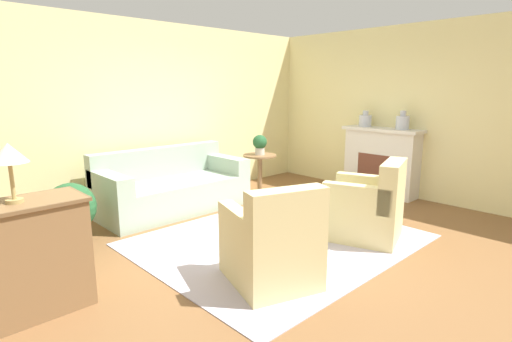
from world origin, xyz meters
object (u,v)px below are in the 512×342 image
Objects in this scene: ottoman_table at (282,218)px; table_lamp at (9,156)px; couch at (172,188)px; armchair_left at (273,246)px; dresser at (22,258)px; vase_mantel_near at (365,120)px; potted_plant_on_side_table at (260,144)px; potted_plant_floor at (71,208)px; vase_mantel_far at (403,122)px; armchair_right at (368,209)px; side_table at (260,167)px.

table_lamp is (-2.67, 0.34, 1.03)m from ottoman_table.
couch is 2.13× the size of armchair_left.
dresser is 3.60× the size of vase_mantel_near.
ottoman_table is at bearing -126.80° from potted_plant_on_side_table.
dresser is (-1.80, 1.02, 0.11)m from armchair_left.
potted_plant_floor is (-3.08, 0.04, -0.48)m from potted_plant_on_side_table.
potted_plant_on_side_table is (-1.53, 1.72, -0.38)m from vase_mantel_far.
dresser is 3.27× the size of vase_mantel_far.
potted_plant_floor is at bearing 58.50° from dresser.
table_lamp is (-5.45, -0.29, 0.06)m from vase_mantel_near.
dresser is at bearing -121.50° from potted_plant_floor.
vase_mantel_far is (5.45, -0.38, 0.78)m from dresser.
couch is 3.06m from table_lamp.
dresser is at bearing 150.59° from armchair_left.
potted_plant_floor is at bearing 166.79° from vase_mantel_near.
armchair_left is at bearing -131.97° from potted_plant_on_side_table.
armchair_left is 3.97m from vase_mantel_near.
armchair_right is 3.37× the size of vase_mantel_far.
armchair_right is 2.45m from potted_plant_on_side_table.
side_table is 2.54× the size of vase_mantel_near.
armchair_left is at bearing -131.97° from side_table.
potted_plant_on_side_table reaches higher than armchair_left.
armchair_left reaches higher than ottoman_table.
potted_plant_floor is (-0.96, 2.39, 0.03)m from armchair_left.
potted_plant_floor is (-3.08, 0.04, -0.07)m from side_table.
armchair_left is 1.65m from armchair_right.
potted_plant_on_side_table is (0.46, 2.36, 0.51)m from armchair_right.
couch is 2.00m from ottoman_table.
armchair_left is 3.80m from vase_mantel_far.
armchair_right is 3.05× the size of potted_plant_on_side_table.
couch is 6.52× the size of potted_plant_on_side_table.
vase_mantel_near is 1.88m from potted_plant_on_side_table.
vase_mantel_near is 0.39× the size of potted_plant_floor.
couch reaches higher than potted_plant_floor.
vase_mantel_near is at bearing 3.08° from dresser.
vase_mantel_far reaches higher than vase_mantel_near.
side_table is 0.41m from potted_plant_on_side_table.
ottoman_table is (-0.79, 0.68, -0.09)m from armchair_right.
armchair_left is 1.46× the size of side_table.
dresser reaches higher than side_table.
couch is 1.57m from potted_plant_floor.
couch is 3.79m from vase_mantel_far.
vase_mantel_far is (3.64, 0.63, 0.89)m from armchair_left.
potted_plant_floor is (-4.61, 1.08, -0.85)m from vase_mantel_near.
potted_plant_on_side_table reaches higher than potted_plant_floor.
dresser is at bearing -145.50° from couch.
potted_plant_floor is at bearing 136.85° from ottoman_table.
dresser is 2.14× the size of table_lamp.
couch is 2.13× the size of armchair_right.
vase_mantel_far is at bearing 9.86° from armchair_left.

